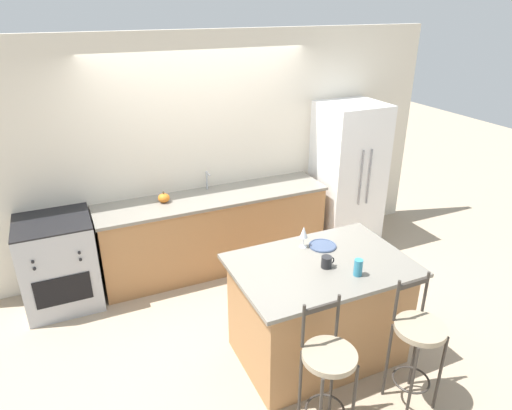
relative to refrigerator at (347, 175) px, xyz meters
name	(u,v)px	position (x,y,z in m)	size (l,w,h in m)	color
ground_plane	(227,280)	(-1.80, -0.31, -0.92)	(18.00, 18.00, 0.00)	tan
wall_back	(203,152)	(-1.80, 0.38, 0.43)	(6.00, 0.07, 2.70)	beige
back_counter	(215,231)	(-1.80, 0.06, -0.46)	(2.68, 0.67, 0.93)	#A87547
sink_faucet	(207,178)	(-1.80, 0.26, 0.14)	(0.02, 0.13, 0.22)	#ADAFB5
kitchen_island	(318,309)	(-1.47, -1.77, -0.44)	(1.50, 1.01, 0.96)	#A87547
refrigerator	(347,175)	(0.00, 0.00, 0.00)	(0.76, 0.74, 1.84)	white
oven_range	(59,263)	(-3.52, 0.01, -0.44)	(0.73, 0.72, 0.97)	#ADAFB5
bar_stool_near	(328,369)	(-1.86, -2.52, -0.31)	(0.39, 0.39, 1.11)	#332D28
bar_stool_far	(417,340)	(-1.08, -2.55, -0.31)	(0.39, 0.39, 1.11)	#332D28
dinner_plate	(323,245)	(-1.31, -1.52, 0.04)	(0.25, 0.25, 0.02)	#425170
wine_glass	(304,233)	(-1.47, -1.46, 0.18)	(0.07, 0.07, 0.20)	white
coffee_mug	(327,262)	(-1.46, -1.83, 0.08)	(0.12, 0.09, 0.10)	#232326
tumbler_cup	(358,268)	(-1.30, -2.04, 0.11)	(0.07, 0.07, 0.14)	teal
pumpkin_decoration	(164,198)	(-2.36, 0.10, 0.06)	(0.13, 0.13, 0.12)	orange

